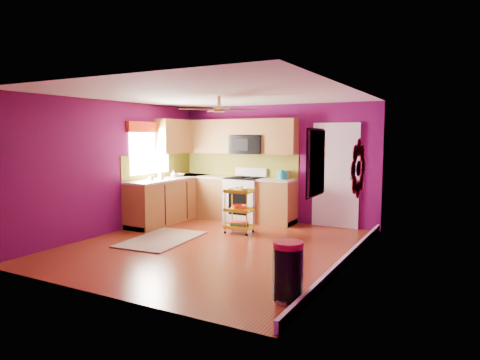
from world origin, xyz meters
The scene contains 18 objects.
ground centered at (0.00, 0.00, 0.00)m, with size 5.00×5.00×0.00m, color maroon.
room_envelope centered at (0.03, 0.00, 1.63)m, with size 4.54×5.04×2.52m.
lower_cabinets centered at (-1.35, 1.82, 0.43)m, with size 2.81×2.31×0.94m.
electric_range centered at (-0.55, 2.17, 0.48)m, with size 0.76×0.66×1.13m.
upper_cabinetry centered at (-1.24, 2.17, 1.80)m, with size 2.80×2.30×1.26m.
left_window centered at (-2.22, 1.05, 1.74)m, with size 0.08×1.35×1.08m.
panel_door centered at (1.35, 2.47, 1.02)m, with size 0.95×0.11×2.15m.
right_wall_art centered at (2.23, -0.34, 1.44)m, with size 0.04×2.74×1.04m.
ceiling_fan centered at (0.00, 0.20, 2.29)m, with size 1.01×1.01×0.26m.
shag_rug centered at (-1.03, -0.08, 0.01)m, with size 0.99×1.61×0.02m, color #321A10.
rolling_cart centered at (-0.07, 1.05, 0.47)m, with size 0.52×0.40×0.91m.
trash_can centered at (1.98, -1.57, 0.33)m, with size 0.39×0.41×0.66m.
teal_kettle centered at (0.29, 2.21, 1.02)m, with size 0.18×0.18×0.21m.
toaster centered at (0.30, 2.32, 1.03)m, with size 0.22×0.15×0.18m, color beige.
soap_bottle_a centered at (-1.91, 1.00, 1.04)m, with size 0.09×0.09×0.20m, color #EA3F72.
soap_bottle_b centered at (-1.96, 1.50, 1.02)m, with size 0.12×0.12×0.15m, color white.
counter_dish centered at (-1.98, 1.70, 0.97)m, with size 0.26×0.26×0.06m, color white.
counter_cup centered at (-1.95, 0.76, 0.99)m, with size 0.12×0.12×0.09m, color white.
Camera 1 is at (3.74, -5.95, 1.85)m, focal length 32.00 mm.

